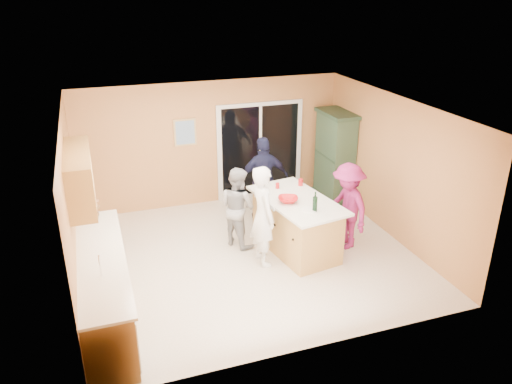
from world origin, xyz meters
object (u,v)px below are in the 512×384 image
object	(u,v)px
woman_magenta	(347,206)
kitchen_island	(296,226)
green_hutch	(335,158)
woman_white	(263,216)
woman_grey	(238,207)
woman_navy	(264,179)

from	to	relation	value
woman_magenta	kitchen_island	bearing A→B (deg)	-106.58
kitchen_island	woman_magenta	size ratio (longest dim) A/B	1.28
green_hutch	woman_magenta	bearing A→B (deg)	-110.91
kitchen_island	woman_white	distance (m)	0.83
green_hutch	woman_grey	world-z (taller)	green_hutch
woman_white	woman_navy	world-z (taller)	woman_white
woman_magenta	woman_navy	bearing A→B (deg)	-152.53
kitchen_island	woman_magenta	distance (m)	0.97
green_hutch	woman_navy	bearing A→B (deg)	-165.43
woman_magenta	woman_grey	bearing A→B (deg)	-117.88
green_hutch	woman_navy	world-z (taller)	green_hutch
woman_navy	woman_magenta	xyz separation A→B (m)	(1.01, -1.51, -0.07)
woman_magenta	woman_white	bearing A→B (deg)	-94.84
woman_grey	woman_navy	bearing A→B (deg)	-72.57
woman_white	woman_grey	world-z (taller)	woman_white
woman_white	woman_magenta	size ratio (longest dim) A/B	1.10
kitchen_island	woman_magenta	world-z (taller)	woman_magenta
woman_white	woman_grey	distance (m)	0.79
woman_grey	woman_navy	world-z (taller)	woman_navy
green_hutch	woman_white	distance (m)	3.08
green_hutch	woman_magenta	size ratio (longest dim) A/B	1.24
green_hutch	woman_magenta	world-z (taller)	green_hutch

